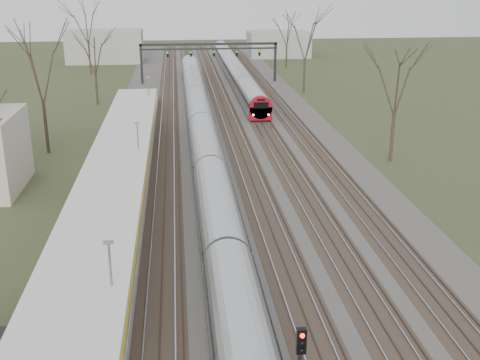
# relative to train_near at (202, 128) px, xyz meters

# --- Properties ---
(track_bed) EXTENTS (24.00, 160.00, 0.22)m
(track_bed) POSITION_rel_train_near_xyz_m (2.76, 4.75, -1.42)
(track_bed) COLOR #474442
(track_bed) RESTS_ON ground
(platform) EXTENTS (3.50, 69.00, 1.00)m
(platform) POSITION_rel_train_near_xyz_m (-6.55, -12.75, -0.98)
(platform) COLOR #9E9B93
(platform) RESTS_ON ground
(canopy) EXTENTS (4.10, 50.00, 3.11)m
(canopy) POSITION_rel_train_near_xyz_m (-6.55, -17.27, 2.45)
(canopy) COLOR slate
(canopy) RESTS_ON platform
(signal_gantry) EXTENTS (21.00, 0.59, 6.08)m
(signal_gantry) POSITION_rel_train_near_xyz_m (2.79, 34.74, 3.43)
(signal_gantry) COLOR black
(signal_gantry) RESTS_ON ground
(tree_west_far) EXTENTS (5.50, 5.50, 11.33)m
(tree_west_far) POSITION_rel_train_near_xyz_m (-14.50, -2.25, 6.54)
(tree_west_far) COLOR #2D231C
(tree_west_far) RESTS_ON ground
(tree_east_far) EXTENTS (5.00, 5.00, 10.30)m
(tree_east_far) POSITION_rel_train_near_xyz_m (16.50, -8.25, 5.81)
(tree_east_far) COLOR #2D231C
(tree_east_far) RESTS_ON ground
(train_near) EXTENTS (2.62, 90.21, 3.05)m
(train_near) POSITION_rel_train_near_xyz_m (0.00, 0.00, 0.00)
(train_near) COLOR #B4B7BE
(train_near) RESTS_ON ground
(train_far) EXTENTS (2.62, 60.21, 3.05)m
(train_far) POSITION_rel_train_near_xyz_m (7.00, 37.47, 0.00)
(train_far) COLOR #B4B7BE
(train_far) RESTS_ON ground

